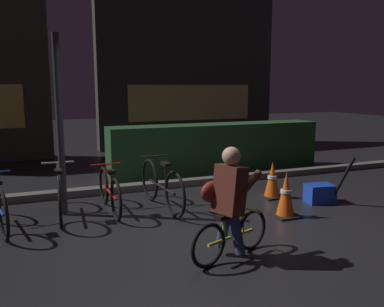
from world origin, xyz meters
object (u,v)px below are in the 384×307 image
(parked_bike_right_mid, at_px, (161,186))
(blue_crate, at_px, (320,193))
(cyclist, at_px, (228,203))
(parked_bike_center_right, at_px, (110,191))
(traffic_cone_far, at_px, (272,180))
(traffic_cone_near, at_px, (286,195))
(street_post, at_px, (60,127))
(closed_umbrella, at_px, (342,181))
(parked_bike_center_left, at_px, (59,194))

(parked_bike_right_mid, height_order, blue_crate, parked_bike_right_mid)
(parked_bike_right_mid, xyz_separation_m, cyclist, (0.12, -2.03, 0.27))
(parked_bike_center_right, relative_size, traffic_cone_far, 2.45)
(parked_bike_center_right, distance_m, traffic_cone_near, 2.62)
(parked_bike_center_right, bearing_deg, traffic_cone_far, -96.27)
(street_post, relative_size, cyclist, 2.10)
(traffic_cone_far, height_order, blue_crate, traffic_cone_far)
(parked_bike_center_right, xyz_separation_m, cyclist, (0.89, -2.17, 0.31))
(street_post, xyz_separation_m, parked_bike_center_right, (0.66, -0.11, -0.99))
(blue_crate, bearing_deg, closed_umbrella, -49.74)
(parked_bike_center_right, bearing_deg, closed_umbrella, -107.77)
(parked_bike_center_right, height_order, traffic_cone_far, parked_bike_center_right)
(parked_bike_center_left, relative_size, cyclist, 1.34)
(parked_bike_center_left, distance_m, closed_umbrella, 4.34)
(cyclist, bearing_deg, blue_crate, 9.78)
(parked_bike_center_left, bearing_deg, traffic_cone_far, -91.44)
(blue_crate, bearing_deg, cyclist, -150.10)
(parked_bike_right_mid, bearing_deg, parked_bike_center_right, 75.68)
(parked_bike_right_mid, xyz_separation_m, traffic_cone_near, (1.55, -1.05, -0.04))
(parked_bike_center_left, distance_m, traffic_cone_near, 3.28)
(street_post, distance_m, parked_bike_center_left, 0.96)
(parked_bike_center_left, xyz_separation_m, parked_bike_right_mid, (1.50, -0.16, 0.01))
(street_post, xyz_separation_m, parked_bike_right_mid, (1.43, -0.25, -0.95))
(cyclist, bearing_deg, closed_umbrella, 3.25)
(street_post, relative_size, blue_crate, 5.95)
(traffic_cone_near, xyz_separation_m, blue_crate, (0.95, 0.40, -0.17))
(street_post, xyz_separation_m, closed_umbrella, (4.15, -1.15, -0.91))
(street_post, bearing_deg, traffic_cone_near, -23.51)
(parked_bike_center_left, xyz_separation_m, parked_bike_center_right, (0.72, -0.02, -0.03))
(traffic_cone_far, xyz_separation_m, blue_crate, (0.56, -0.55, -0.15))
(street_post, bearing_deg, closed_umbrella, -15.48)
(parked_bike_right_mid, relative_size, closed_umbrella, 2.04)
(cyclist, bearing_deg, parked_bike_center_left, 106.29)
(traffic_cone_far, xyz_separation_m, closed_umbrella, (0.77, -0.80, 0.10))
(parked_bike_right_mid, bearing_deg, blue_crate, -108.91)
(street_post, height_order, parked_bike_center_left, street_post)
(parked_bike_right_mid, distance_m, blue_crate, 2.60)
(parked_bike_center_right, relative_size, blue_crate, 3.45)
(traffic_cone_far, distance_m, closed_umbrella, 1.11)
(parked_bike_center_left, relative_size, parked_bike_right_mid, 0.97)
(parked_bike_center_left, distance_m, parked_bike_center_right, 0.72)
(street_post, relative_size, traffic_cone_near, 3.95)
(closed_umbrella, bearing_deg, parked_bike_center_right, -142.01)
(parked_bike_center_left, height_order, traffic_cone_far, parked_bike_center_left)
(traffic_cone_near, distance_m, blue_crate, 1.05)
(blue_crate, bearing_deg, traffic_cone_near, -157.19)
(parked_bike_center_right, xyz_separation_m, traffic_cone_far, (2.72, -0.24, -0.02))
(closed_umbrella, bearing_deg, parked_bike_center_left, -139.54)
(parked_bike_center_right, distance_m, blue_crate, 3.38)
(parked_bike_center_right, bearing_deg, parked_bike_right_mid, -101.22)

